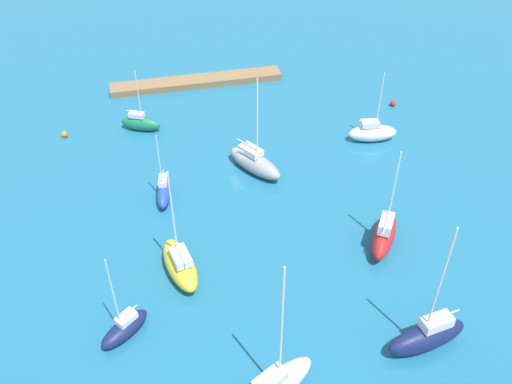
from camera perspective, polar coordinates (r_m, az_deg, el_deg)
The scene contains 12 objects.
water at distance 61.50m, azimuth -1.50°, elevation 2.96°, with size 160.00×160.00×0.00m, color #1E668C.
pier_dock at distance 77.75m, azimuth -6.19°, elevation 11.38°, with size 23.60×2.95×0.88m, color olive.
sailboat_white_mid_basin at distance 66.24m, azimuth 12.02°, elevation 6.10°, with size 5.94×2.84×8.72m.
sailboat_red_east_end at distance 51.94m, azimuth 13.24°, elevation -4.22°, with size 5.19×6.55×10.32m.
sailboat_navy_outer_mooring at distance 45.43m, azimuth -13.52°, elevation -13.59°, with size 4.55×4.11×8.63m.
sailboat_gray_lone_south at distance 59.73m, azimuth -0.16°, elevation 3.15°, with size 5.86×7.48×11.36m.
sailboat_green_by_breakwater at distance 68.27m, azimuth -11.94°, elevation 7.06°, with size 5.12×3.49×7.93m.
sailboat_yellow_inner_mooring at distance 48.53m, azimuth -7.92°, elevation -7.44°, with size 3.63×6.93×11.04m.
sailboat_blue_center_basin at distance 56.71m, azimuth -9.58°, elevation 0.08°, with size 2.17×5.01×7.96m.
sailboat_navy_far_north at distance 45.16m, azimuth 17.43°, elevation -14.07°, with size 6.98×2.94×12.58m.
mooring_buoy_orange at distance 69.71m, azimuth -19.34°, elevation 5.70°, with size 0.75×0.75×0.75m, color orange.
mooring_buoy_red at distance 74.33m, azimuth 14.08°, elevation 8.97°, with size 0.77×0.77×0.77m, color red.
Camera 1 is at (9.67, 48.87, 36.07)m, focal length 38.40 mm.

